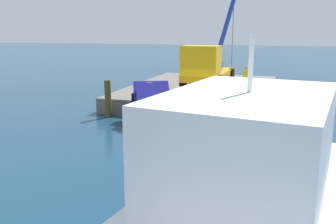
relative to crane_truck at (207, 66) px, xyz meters
The scene contains 9 objects.
ground 5.01m from the crane_truck, ahead, with size 200.00×200.00×0.00m, color navy.
dock 1.91m from the crane_truck, 136.44° to the right, with size 13.74×9.74×0.91m, color slate.
crane_truck is the anchor object (origin of this frame).
dock_worker 3.65m from the crane_truck, 53.59° to the left, with size 0.34×0.34×1.70m.
salvaged_car 8.48m from the crane_truck, ahead, with size 4.56×3.47×3.16m.
piling_near 8.28m from the crane_truck, 30.45° to the right, with size 0.36×0.36×2.07m, color brown.
piling_mid 7.33m from the crane_truck, 13.67° to the right, with size 0.38×0.38×2.03m, color brown.
piling_far 7.14m from the crane_truck, ahead, with size 0.40×0.40×1.52m, color brown.
piling_end 8.11m from the crane_truck, 26.84° to the left, with size 0.42×0.42×1.48m, color brown.
Camera 1 is at (20.86, 5.29, 4.78)m, focal length 39.27 mm.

